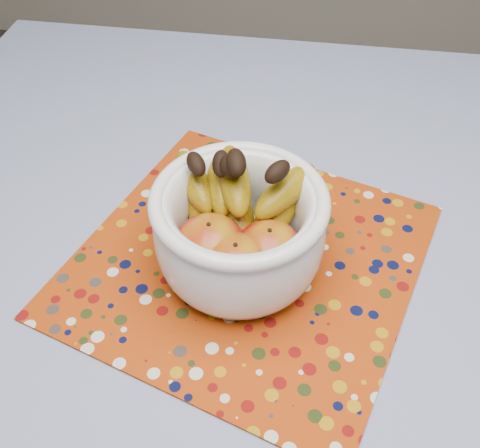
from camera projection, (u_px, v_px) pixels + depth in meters
The scene contains 4 objects.
table at pixel (293, 344), 0.75m from camera, with size 1.20×1.20×0.75m.
tablecloth at pixel (297, 308), 0.69m from camera, with size 1.32×1.32×0.01m, color slate.
placemat at pixel (247, 259), 0.73m from camera, with size 0.42×0.42×0.00m, color #9C3208.
fruit_bowl at pixel (237, 222), 0.67m from camera, with size 0.25×0.21×0.17m.
Camera 1 is at (-0.01, -0.41, 1.32)m, focal length 42.00 mm.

